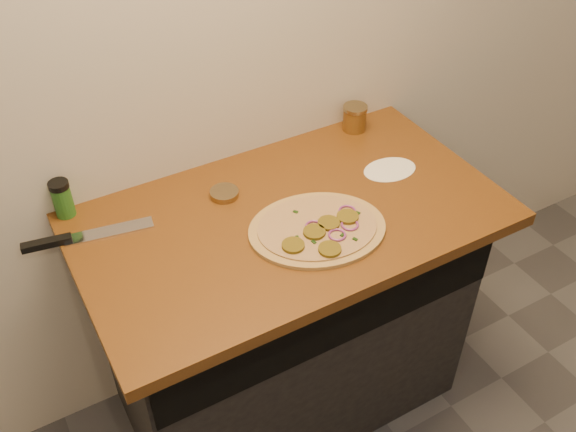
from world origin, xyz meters
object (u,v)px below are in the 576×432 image
chefs_knife (76,238)px  salsa_jar (355,118)px  spice_shaker (62,199)px  pizza (318,229)px

chefs_knife → salsa_jar: salsa_jar is taller
chefs_knife → spice_shaker: (0.00, 0.12, 0.05)m
pizza → salsa_jar: bearing=45.5°
pizza → spice_shaker: (-0.58, 0.41, 0.05)m
pizza → chefs_knife: pizza is taller
chefs_knife → pizza: bearing=-26.7°
spice_shaker → salsa_jar: bearing=-1.8°
pizza → salsa_jar: size_ratio=5.18×
salsa_jar → spice_shaker: spice_shaker is taller
salsa_jar → spice_shaker: (-0.95, 0.03, 0.01)m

